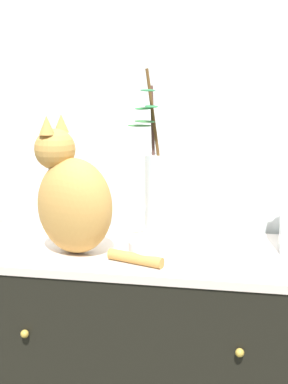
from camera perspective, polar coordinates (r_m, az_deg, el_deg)
The scene contains 5 objects.
wall_back at distance 1.95m, azimuth 1.64°, elevation 8.60°, with size 4.40×0.08×2.60m, color silver.
sideboard at distance 1.91m, azimuth -0.00°, elevation -18.59°, with size 1.37×0.49×0.89m.
cat_sitting at distance 1.67m, azimuth -7.38°, elevation -0.61°, with size 0.43×0.25×0.41m.
bowl_porcelain at distance 1.64m, azimuth 1.41°, elevation -5.83°, with size 0.17×0.17×0.05m, color white.
vase_glass_clear at distance 1.60m, azimuth 1.37°, elevation 0.02°, with size 0.13×0.13×0.49m.
Camera 1 is at (0.29, -1.61, 1.43)m, focal length 51.81 mm.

